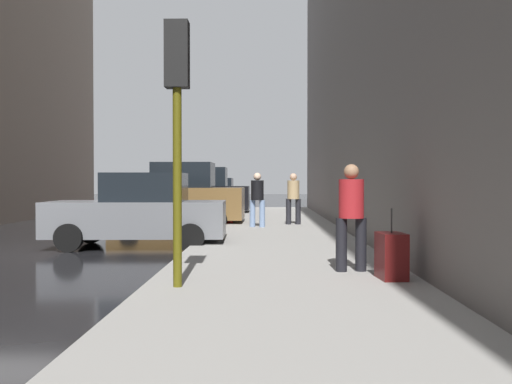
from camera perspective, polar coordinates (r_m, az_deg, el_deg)
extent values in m
cube|color=gray|center=(11.99, 2.44, -6.17)|extent=(4.00, 40.00, 0.15)
cube|color=slate|center=(14.03, -11.78, -2.62)|extent=(4.26, 1.98, 0.84)
cube|color=black|center=(13.97, -10.98, 0.45)|extent=(1.94, 1.63, 0.70)
cylinder|color=black|center=(15.26, -16.17, -3.74)|extent=(0.65, 0.24, 0.64)
cylinder|color=black|center=(13.50, -18.23, -4.37)|extent=(0.65, 0.24, 0.64)
cylinder|color=black|center=(14.78, -5.88, -3.86)|extent=(0.65, 0.24, 0.64)
cylinder|color=black|center=(12.96, -6.59, -4.55)|extent=(0.65, 0.24, 0.64)
cube|color=brown|center=(20.22, -7.81, -1.12)|extent=(4.63, 1.91, 1.10)
cube|color=black|center=(20.18, -7.26, 1.66)|extent=(2.09, 1.60, 0.90)
cylinder|color=black|center=(21.44, -11.33, -2.35)|extent=(0.64, 0.23, 0.64)
cylinder|color=black|center=(19.66, -12.56, -2.66)|extent=(0.64, 0.23, 0.64)
cylinder|color=black|center=(20.96, -3.35, -2.40)|extent=(0.64, 0.23, 0.64)
cylinder|color=black|center=(19.13, -3.85, -2.74)|extent=(0.64, 0.23, 0.64)
cube|color=black|center=(26.91, -5.60, -0.58)|extent=(4.60, 1.85, 1.10)
cube|color=black|center=(26.88, -5.18, 1.51)|extent=(2.07, 1.57, 0.90)
cylinder|color=black|center=(28.04, -8.42, -1.54)|extent=(0.64, 0.22, 0.64)
cylinder|color=black|center=(26.23, -9.08, -1.72)|extent=(0.64, 0.22, 0.64)
cylinder|color=black|center=(27.71, -2.31, -1.56)|extent=(0.64, 0.22, 0.64)
cylinder|color=black|center=(25.88, -2.54, -1.75)|extent=(0.64, 0.22, 0.64)
cube|color=#B2191E|center=(33.21, -4.34, -0.49)|extent=(4.23, 1.90, 0.84)
cube|color=black|center=(33.18, -4.00, 0.80)|extent=(1.91, 1.59, 0.70)
cylinder|color=black|center=(34.31, -6.44, -1.07)|extent=(0.64, 0.23, 0.64)
cylinder|color=black|center=(32.49, -6.91, -1.19)|extent=(0.64, 0.23, 0.64)
cylinder|color=black|center=(34.02, -1.88, -1.08)|extent=(0.64, 0.23, 0.64)
cylinder|color=black|center=(32.18, -2.10, -1.20)|extent=(0.64, 0.23, 0.64)
cylinder|color=red|center=(19.65, -2.64, -2.33)|extent=(0.22, 0.22, 0.55)
sphere|color=red|center=(19.63, -2.64, -1.37)|extent=(0.20, 0.20, 0.20)
cylinder|color=red|center=(19.66, -3.11, -2.25)|extent=(0.10, 0.09, 0.09)
cylinder|color=red|center=(19.64, -2.18, -2.25)|extent=(0.10, 0.09, 0.09)
cylinder|color=#514C0F|center=(7.81, -7.88, 3.74)|extent=(0.12, 0.12, 3.60)
cube|color=black|center=(7.99, -7.91, 13.46)|extent=(0.32, 0.24, 0.90)
sphere|color=red|center=(8.18, -7.76, 15.18)|extent=(0.14, 0.14, 0.14)
sphere|color=yellow|center=(8.11, -7.76, 13.26)|extent=(0.14, 0.14, 0.14)
sphere|color=green|center=(8.06, -7.75, 11.32)|extent=(0.14, 0.14, 0.14)
cylinder|color=black|center=(9.30, 10.44, -5.19)|extent=(0.20, 0.20, 0.85)
cylinder|color=black|center=(9.21, 8.53, -5.24)|extent=(0.20, 0.20, 0.85)
cylinder|color=#A51E23|center=(9.20, 9.51, -0.66)|extent=(0.45, 0.45, 0.62)
sphere|color=#997051|center=(9.20, 9.52, 2.02)|extent=(0.24, 0.24, 0.24)
cylinder|color=#728CB2|center=(17.99, -0.36, -2.16)|extent=(0.22, 0.22, 0.85)
cylinder|color=#728CB2|center=(17.90, 0.63, -2.18)|extent=(0.22, 0.22, 0.85)
cylinder|color=black|center=(17.92, 0.13, 0.18)|extent=(0.49, 0.49, 0.62)
sphere|color=beige|center=(17.92, 0.13, 1.55)|extent=(0.24, 0.24, 0.24)
cylinder|color=black|center=(19.14, 4.23, -1.97)|extent=(0.19, 0.19, 0.85)
cylinder|color=black|center=(19.11, 3.28, -1.97)|extent=(0.19, 0.19, 0.85)
cylinder|color=tan|center=(19.10, 3.76, 0.23)|extent=(0.42, 0.42, 0.62)
sphere|color=tan|center=(19.10, 3.76, 1.52)|extent=(0.24, 0.24, 0.24)
cube|color=#591414|center=(8.64, 13.39, -6.24)|extent=(0.40, 0.59, 0.68)
cylinder|color=#333333|center=(8.59, 13.40, -2.80)|extent=(0.02, 0.02, 0.36)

